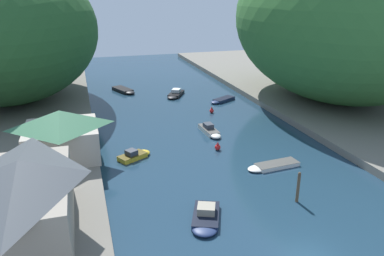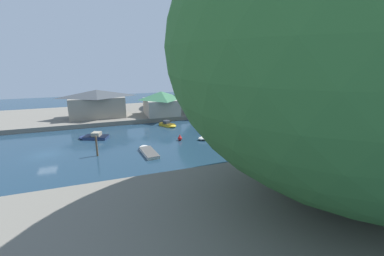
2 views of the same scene
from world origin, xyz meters
TOP-DOWN VIEW (x-y plane):
  - water_surface at (0.00, 30.00)m, footprint 130.00×130.00m
  - left_bank at (-24.73, 30.00)m, footprint 22.00×120.00m
  - right_bank at (24.73, 30.00)m, footprint 22.00×120.00m
  - hillside_left at (-25.83, 49.13)m, footprint 29.54×41.35m
  - hillside_right at (25.83, 33.67)m, footprint 30.99×43.39m
  - waterfront_building at (-19.62, 7.73)m, footprint 7.01×12.36m
  - boathouse_shed at (-17.34, 21.61)m, footprint 8.16×7.78m
  - boat_yellow_tender at (-9.60, 21.09)m, footprint 4.30×3.36m
  - boat_mid_channel at (1.68, 46.22)m, footprint 4.64×6.07m
  - boat_far_right_bank at (-6.92, 51.81)m, footprint 4.24×6.53m
  - boat_far_upstream at (-5.88, 6.57)m, footprint 3.85×5.41m
  - boat_open_rowboat at (8.54, 40.30)m, footprint 5.47×4.11m
  - boat_navy_launch at (1.39, 26.03)m, footprint 1.84×5.43m
  - boat_near_quay at (4.31, 14.19)m, footprint 6.21×2.24m
  - mooring_post_nearest at (3.16, 7.15)m, footprint 0.28×0.28m
  - channel_buoy_near at (4.70, 34.71)m, footprint 0.68×0.68m
  - channel_buoy_far at (0.37, 20.44)m, footprint 0.72×0.72m
  - person_on_quay at (-15.52, 20.84)m, footprint 0.33×0.43m

SIDE VIEW (x-z plane):
  - water_surface at x=0.00m, z-range 0.00..0.00m
  - boat_near_quay at x=4.31m, z-range 0.00..0.44m
  - boat_open_rowboat at x=8.54m, z-range 0.00..0.53m
  - boat_far_right_bank at x=-6.92m, z-range 0.00..0.64m
  - boat_far_upstream at x=-5.88m, z-range -0.22..0.94m
  - boat_yellow_tender at x=-9.60m, z-range -0.21..0.92m
  - boat_mid_channel at x=1.68m, z-range -0.22..0.97m
  - boat_navy_launch at x=1.39m, z-range -0.22..1.01m
  - channel_buoy_near at x=4.70m, z-range -0.11..0.90m
  - channel_buoy_far at x=0.37m, z-range -0.12..0.96m
  - left_bank at x=-24.73m, z-range 0.00..0.92m
  - right_bank at x=24.73m, z-range 0.00..0.92m
  - mooring_post_nearest at x=3.16m, z-range 0.01..3.03m
  - person_on_quay at x=-15.52m, z-range 1.05..2.74m
  - boathouse_shed at x=-17.34m, z-range 1.01..6.41m
  - waterfront_building at x=-19.62m, z-range 1.01..7.07m
  - hillside_left at x=-25.83m, z-range 0.92..23.88m
  - hillside_right at x=25.83m, z-range 0.92..27.49m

